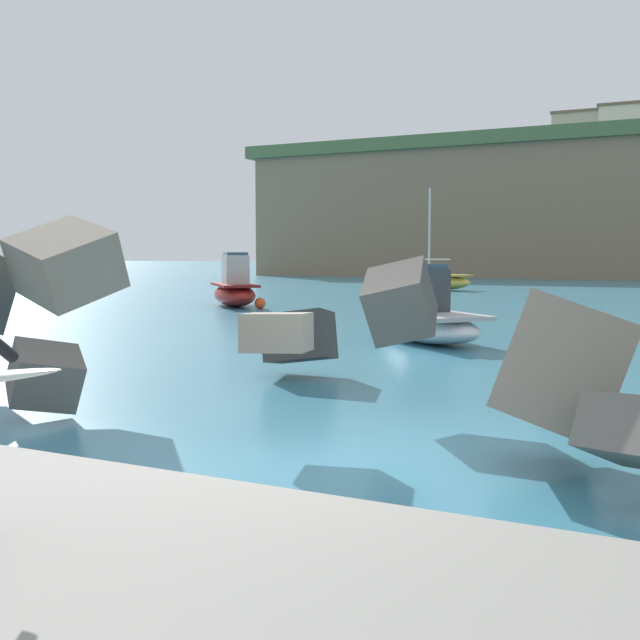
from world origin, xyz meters
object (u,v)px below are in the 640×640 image
object	(u,v)px
boat_near_right	(424,318)
station_building_central	(581,137)
boat_far_left	(434,281)
boat_mid_right	(235,289)
station_building_west	(636,133)
mooring_buoy_middle	(260,303)

from	to	relation	value
boat_near_right	station_building_central	distance (m)	79.35
boat_far_left	boat_mid_right	bearing A→B (deg)	-98.82
boat_mid_right	station_building_west	size ratio (longest dim) A/B	0.55
station_building_central	boat_near_right	bearing A→B (deg)	-84.61
boat_near_right	boat_mid_right	distance (m)	14.40
mooring_buoy_middle	boat_near_right	bearing A→B (deg)	-40.73
boat_near_right	station_building_west	distance (m)	79.17
boat_mid_right	mooring_buoy_middle	distance (m)	1.96
station_building_west	station_building_central	distance (m)	6.01
station_building_central	boat_far_left	bearing A→B (deg)	-91.28
station_building_west	boat_near_right	bearing A→B (deg)	-89.03
boat_far_left	mooring_buoy_middle	distance (m)	18.69
boat_near_right	boat_far_left	size ratio (longest dim) A/B	0.69
boat_near_right	boat_far_left	xyz separation A→B (m)	(-8.45, 26.84, -0.05)
mooring_buoy_middle	station_building_central	bearing A→B (deg)	88.19
boat_far_left	boat_near_right	bearing A→B (deg)	-72.52
boat_far_left	mooring_buoy_middle	bearing A→B (deg)	-93.23
boat_near_right	station_building_central	world-z (taller)	station_building_central
boat_near_right	station_building_west	bearing A→B (deg)	90.97
boat_near_right	boat_mid_right	bearing A→B (deg)	141.17
boat_near_right	boat_mid_right	xyz separation A→B (m)	(-11.22, 9.03, 0.11)
boat_far_left	station_building_west	bearing A→B (deg)	82.00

